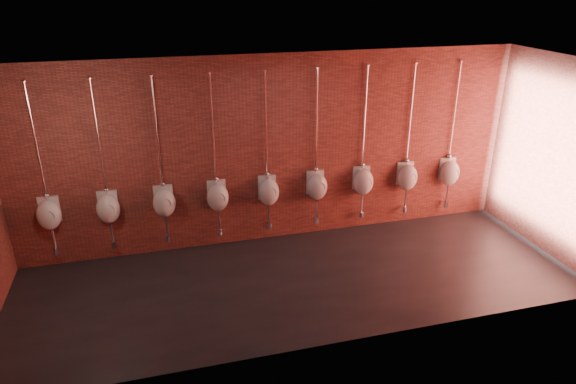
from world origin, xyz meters
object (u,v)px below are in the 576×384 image
urinal_2 (164,202)px  urinal_3 (218,196)px  urinal_1 (108,208)px  urinal_4 (268,191)px  urinal_7 (407,176)px  urinal_5 (317,186)px  urinal_0 (49,214)px  urinal_6 (363,181)px  urinal_8 (450,172)px

urinal_2 → urinal_3: (0.86, 0.00, 0.00)m
urinal_1 → urinal_4: size_ratio=1.00×
urinal_3 → urinal_7: (3.44, 0.00, 0.00)m
urinal_2 → urinal_5: same height
urinal_0 → urinal_7: 6.02m
urinal_4 → urinal_6: size_ratio=1.00×
urinal_5 → urinal_0: bearing=180.0°
urinal_1 → urinal_6: bearing=0.0°
urinal_6 → urinal_8: 1.72m
urinal_1 → urinal_6: (4.30, 0.00, 0.00)m
urinal_3 → urinal_6: size_ratio=1.00×
urinal_4 → urinal_7: bearing=0.0°
urinal_4 → urinal_8: 3.44m
urinal_1 → urinal_8: (6.02, 0.00, 0.00)m
urinal_4 → urinal_5: 0.86m
urinal_7 → urinal_8: same height
urinal_0 → urinal_5: size_ratio=1.00×
urinal_0 → urinal_3: 2.58m
urinal_0 → urinal_8: (6.89, 0.00, 0.00)m
urinal_0 → urinal_6: 5.16m
urinal_1 → urinal_6: same height
urinal_1 → urinal_6: 4.30m
urinal_0 → urinal_4: (3.44, 0.00, 0.00)m
urinal_7 → urinal_1: bearing=180.0°
urinal_3 → urinal_4: size_ratio=1.00×
urinal_5 → urinal_8: same height
urinal_0 → urinal_1: (0.86, 0.00, 0.00)m
urinal_5 → urinal_7: size_ratio=1.00×
urinal_5 → urinal_6: same height
urinal_3 → urinal_4: (0.86, 0.00, 0.00)m
urinal_3 → urinal_6: (2.58, 0.00, 0.00)m
urinal_7 → urinal_3: bearing=180.0°
urinal_2 → urinal_7: 4.30m
urinal_0 → urinal_8: size_ratio=1.00×
urinal_3 → urinal_7: same height
urinal_5 → urinal_4: bearing=180.0°
urinal_3 → urinal_5: same height
urinal_5 → urinal_8: 2.58m
urinal_5 → urinal_6: 0.86m
urinal_5 → urinal_7: (1.72, 0.00, 0.00)m
urinal_0 → urinal_7: same height
urinal_0 → urinal_8: same height
urinal_0 → urinal_6: size_ratio=1.00×
urinal_6 → urinal_8: size_ratio=1.00×
urinal_1 → urinal_2: bearing=0.0°
urinal_2 → urinal_5: (2.58, 0.00, 0.00)m
urinal_3 → urinal_8: bearing=0.0°
urinal_1 → urinal_4: bearing=0.0°
urinal_3 → urinal_4: 0.86m
urinal_0 → urinal_2: (1.72, 0.00, 0.00)m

